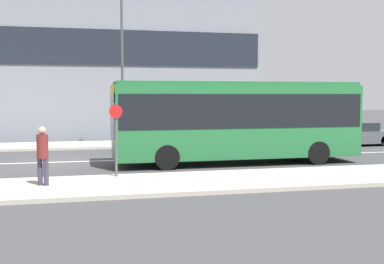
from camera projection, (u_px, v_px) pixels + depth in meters
The scene contains 9 objects.
ground_plane at pixel (61, 162), 20.44m from camera, with size 120.00×120.00×0.00m, color #3A3A3D.
sidewalk_near at pixel (54, 188), 14.37m from camera, with size 44.00×3.50×0.13m.
sidewalk_far at pixel (65, 146), 26.51m from camera, with size 44.00×3.50×0.13m.
lane_centerline at pixel (61, 162), 20.44m from camera, with size 41.80×0.16×0.01m.
city_bus at pixel (236, 117), 19.98m from camera, with size 10.19×2.54×3.38m.
parked_car_0 at pixel (354, 134), 27.23m from camera, with size 4.40×1.84×1.31m.
pedestrian_near_stop at pixel (43, 152), 14.41m from camera, with size 0.34×0.34×1.78m.
bus_stop_sign at pixel (116, 134), 15.98m from camera, with size 0.44×0.12×2.45m.
street_lamp at pixel (122, 54), 25.86m from camera, with size 0.36×0.36×8.22m.
Camera 1 is at (0.77, -21.02, 2.85)m, focal length 45.00 mm.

